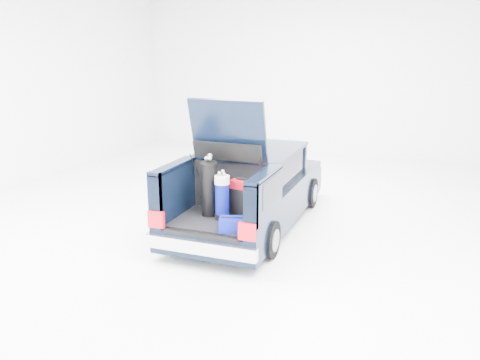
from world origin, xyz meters
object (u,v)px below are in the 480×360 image
at_px(car, 251,189).
at_px(blue_golf_bag, 222,197).
at_px(red_suitcase, 243,199).
at_px(blue_duffel, 234,224).
at_px(black_golf_bag, 209,189).

distance_m(car, blue_golf_bag, 1.59).
height_order(red_suitcase, blue_duffel, red_suitcase).
height_order(car, blue_duffel, car).
bearing_deg(blue_duffel, blue_golf_bag, 112.60).
height_order(car, blue_golf_bag, car).
xyz_separation_m(black_golf_bag, blue_duffel, (0.63, -0.51, -0.36)).
distance_m(car, black_golf_bag, 1.55).
bearing_deg(car, black_golf_bag, -97.40).
distance_m(black_golf_bag, blue_golf_bag, 0.28).
relative_size(red_suitcase, blue_duffel, 1.31).
xyz_separation_m(car, black_golf_bag, (-0.19, -1.49, 0.38)).
distance_m(car, blue_duffel, 2.05).
bearing_deg(black_golf_bag, blue_golf_bag, -37.50).
bearing_deg(blue_golf_bag, red_suitcase, 38.60).
bearing_deg(red_suitcase, car, 116.51).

